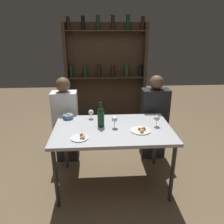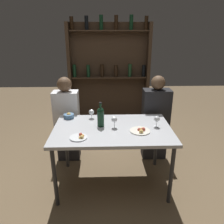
% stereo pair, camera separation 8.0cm
% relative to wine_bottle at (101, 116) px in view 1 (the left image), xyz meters
% --- Properties ---
extents(ground_plane, '(10.00, 10.00, 0.00)m').
position_rel_wine_bottle_xyz_m(ground_plane, '(0.13, -0.06, -0.88)').
color(ground_plane, brown).
extents(dining_table, '(1.36, 0.85, 0.75)m').
position_rel_wine_bottle_xyz_m(dining_table, '(0.13, -0.06, -0.19)').
color(dining_table, '#B7BABF').
rests_on(dining_table, ground_plane).
extents(wine_rack_wall, '(1.57, 0.21, 2.07)m').
position_rel_wine_bottle_xyz_m(wine_rack_wall, '(0.13, 1.93, 0.18)').
color(wine_rack_wall, '#38281C').
rests_on(wine_rack_wall, ground_plane).
extents(wine_bottle, '(0.08, 0.08, 0.29)m').
position_rel_wine_bottle_xyz_m(wine_bottle, '(0.00, 0.00, 0.00)').
color(wine_bottle, black).
rests_on(wine_bottle, dining_table).
extents(wine_glass_0, '(0.07, 0.07, 0.12)m').
position_rel_wine_bottle_xyz_m(wine_glass_0, '(-0.12, 0.25, -0.05)').
color(wine_glass_0, silver).
rests_on(wine_glass_0, dining_table).
extents(wine_glass_1, '(0.07, 0.07, 0.13)m').
position_rel_wine_bottle_xyz_m(wine_glass_1, '(0.65, -0.03, -0.03)').
color(wine_glass_1, silver).
rests_on(wine_glass_1, dining_table).
extents(wine_glass_2, '(0.07, 0.07, 0.14)m').
position_rel_wine_bottle_xyz_m(wine_glass_2, '(0.16, -0.05, -0.03)').
color(wine_glass_2, silver).
rests_on(wine_glass_2, dining_table).
extents(food_plate_0, '(0.23, 0.23, 0.05)m').
position_rel_wine_bottle_xyz_m(food_plate_0, '(0.44, -0.16, -0.12)').
color(food_plate_0, silver).
rests_on(food_plate_0, dining_table).
extents(food_plate_1, '(0.19, 0.19, 0.04)m').
position_rel_wine_bottle_xyz_m(food_plate_1, '(-0.22, -0.30, -0.12)').
color(food_plate_1, silver).
rests_on(food_plate_1, dining_table).
extents(snack_bowl, '(0.13, 0.13, 0.07)m').
position_rel_wine_bottle_xyz_m(snack_bowl, '(-0.41, 0.27, -0.10)').
color(snack_bowl, '#4C7299').
rests_on(snack_bowl, dining_table).
extents(seated_person_left, '(0.35, 0.22, 1.23)m').
position_rel_wine_bottle_xyz_m(seated_person_left, '(-0.49, 0.54, -0.30)').
color(seated_person_left, '#26262B').
rests_on(seated_person_left, ground_plane).
extents(seated_person_right, '(0.38, 0.22, 1.24)m').
position_rel_wine_bottle_xyz_m(seated_person_right, '(0.78, 0.54, -0.30)').
color(seated_person_right, '#26262B').
rests_on(seated_person_right, ground_plane).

